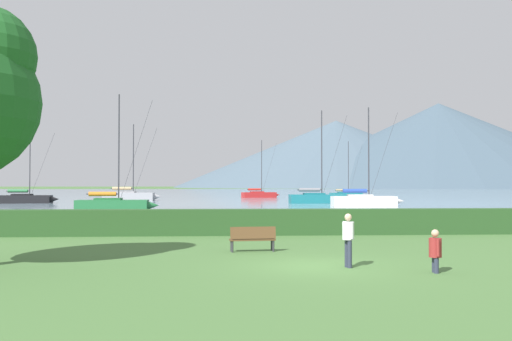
{
  "coord_description": "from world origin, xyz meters",
  "views": [
    {
      "loc": [
        -3.02,
        -17.72,
        2.57
      ],
      "look_at": [
        2.07,
        64.81,
        4.48
      ],
      "focal_mm": 40.16,
      "sensor_mm": 36.0,
      "label": 1
    }
  ],
  "objects_px": {
    "sailboat_slip_8": "(318,198)",
    "park_bench_under_tree": "(253,238)",
    "sailboat_slip_0": "(346,195)",
    "person_seated_viewer": "(435,249)",
    "sailboat_slip_7": "(259,194)",
    "sailboat_slip_10": "(365,200)",
    "sailboat_slip_5": "(26,198)",
    "sailboat_slip_3": "(114,204)",
    "person_standing_walker": "(348,236)",
    "sailboat_slip_6": "(130,196)"
  },
  "relations": [
    {
      "from": "sailboat_slip_8",
      "to": "park_bench_under_tree",
      "type": "bearing_deg",
      "value": -104.21
    },
    {
      "from": "sailboat_slip_0",
      "to": "person_seated_viewer",
      "type": "height_order",
      "value": "sailboat_slip_0"
    },
    {
      "from": "sailboat_slip_7",
      "to": "sailboat_slip_10",
      "type": "xyz_separation_m",
      "value": [
        9.29,
        -40.85,
        0.09
      ]
    },
    {
      "from": "sailboat_slip_0",
      "to": "sailboat_slip_7",
      "type": "height_order",
      "value": "sailboat_slip_7"
    },
    {
      "from": "sailboat_slip_0",
      "to": "sailboat_slip_5",
      "type": "distance_m",
      "value": 54.7
    },
    {
      "from": "sailboat_slip_0",
      "to": "sailboat_slip_8",
      "type": "bearing_deg",
      "value": -116.51
    },
    {
      "from": "sailboat_slip_3",
      "to": "sailboat_slip_5",
      "type": "xyz_separation_m",
      "value": [
        -15.52,
        22.48,
        -0.01
      ]
    },
    {
      "from": "sailboat_slip_3",
      "to": "person_standing_walker",
      "type": "relative_size",
      "value": 6.66
    },
    {
      "from": "person_standing_walker",
      "to": "sailboat_slip_5",
      "type": "bearing_deg",
      "value": 102.15
    },
    {
      "from": "sailboat_slip_5",
      "to": "sailboat_slip_6",
      "type": "xyz_separation_m",
      "value": [
        11.68,
        11.44,
        0.1
      ]
    },
    {
      "from": "person_standing_walker",
      "to": "sailboat_slip_0",
      "type": "bearing_deg",
      "value": 63.33
    },
    {
      "from": "sailboat_slip_5",
      "to": "park_bench_under_tree",
      "type": "height_order",
      "value": "sailboat_slip_5"
    },
    {
      "from": "sailboat_slip_10",
      "to": "person_seated_viewer",
      "type": "height_order",
      "value": "sailboat_slip_10"
    },
    {
      "from": "sailboat_slip_6",
      "to": "sailboat_slip_7",
      "type": "height_order",
      "value": "sailboat_slip_6"
    },
    {
      "from": "sailboat_slip_8",
      "to": "sailboat_slip_0",
      "type": "bearing_deg",
      "value": 68.47
    },
    {
      "from": "sailboat_slip_0",
      "to": "person_standing_walker",
      "type": "bearing_deg",
      "value": -109.36
    },
    {
      "from": "sailboat_slip_0",
      "to": "sailboat_slip_8",
      "type": "relative_size",
      "value": 0.84
    },
    {
      "from": "sailboat_slip_10",
      "to": "person_seated_viewer",
      "type": "xyz_separation_m",
      "value": [
        -10.25,
        -48.34,
        -0.01
      ]
    },
    {
      "from": "sailboat_slip_0",
      "to": "sailboat_slip_3",
      "type": "xyz_separation_m",
      "value": [
        -32.81,
        -48.08,
        0.08
      ]
    },
    {
      "from": "sailboat_slip_7",
      "to": "person_standing_walker",
      "type": "xyz_separation_m",
      "value": [
        -3.23,
        -88.0,
        0.36
      ]
    },
    {
      "from": "sailboat_slip_3",
      "to": "park_bench_under_tree",
      "type": "height_order",
      "value": "sailboat_slip_3"
    },
    {
      "from": "sailboat_slip_3",
      "to": "sailboat_slip_7",
      "type": "height_order",
      "value": "sailboat_slip_3"
    },
    {
      "from": "sailboat_slip_5",
      "to": "park_bench_under_tree",
      "type": "bearing_deg",
      "value": -67.13
    },
    {
      "from": "sailboat_slip_3",
      "to": "sailboat_slip_10",
      "type": "xyz_separation_m",
      "value": [
        26.47,
        10.07,
        0.05
      ]
    },
    {
      "from": "sailboat_slip_6",
      "to": "person_seated_viewer",
      "type": "relative_size",
      "value": 9.34
    },
    {
      "from": "sailboat_slip_3",
      "to": "sailboat_slip_8",
      "type": "relative_size",
      "value": 0.9
    },
    {
      "from": "sailboat_slip_7",
      "to": "sailboat_slip_0",
      "type": "bearing_deg",
      "value": -23.96
    },
    {
      "from": "park_bench_under_tree",
      "to": "sailboat_slip_3",
      "type": "bearing_deg",
      "value": 103.0
    },
    {
      "from": "sailboat_slip_5",
      "to": "sailboat_slip_7",
      "type": "xyz_separation_m",
      "value": [
        32.7,
        28.44,
        -0.02
      ]
    },
    {
      "from": "park_bench_under_tree",
      "to": "person_seated_viewer",
      "type": "bearing_deg",
      "value": -53.39
    },
    {
      "from": "sailboat_slip_7",
      "to": "person_seated_viewer",
      "type": "xyz_separation_m",
      "value": [
        -0.96,
        -89.19,
        0.07
      ]
    },
    {
      "from": "sailboat_slip_0",
      "to": "park_bench_under_tree",
      "type": "height_order",
      "value": "sailboat_slip_0"
    },
    {
      "from": "sailboat_slip_8",
      "to": "sailboat_slip_7",
      "type": "bearing_deg",
      "value": 98.49
    },
    {
      "from": "sailboat_slip_5",
      "to": "sailboat_slip_6",
      "type": "height_order",
      "value": "sailboat_slip_6"
    },
    {
      "from": "sailboat_slip_0",
      "to": "sailboat_slip_7",
      "type": "distance_m",
      "value": 15.89
    },
    {
      "from": "sailboat_slip_0",
      "to": "sailboat_slip_6",
      "type": "xyz_separation_m",
      "value": [
        -36.65,
        -14.16,
        0.17
      ]
    },
    {
      "from": "sailboat_slip_8",
      "to": "sailboat_slip_10",
      "type": "distance_m",
      "value": 10.67
    },
    {
      "from": "sailboat_slip_10",
      "to": "person_standing_walker",
      "type": "distance_m",
      "value": 48.78
    },
    {
      "from": "sailboat_slip_0",
      "to": "person_standing_walker",
      "type": "relative_size",
      "value": 6.22
    },
    {
      "from": "sailboat_slip_6",
      "to": "sailboat_slip_8",
      "type": "bearing_deg",
      "value": -25.64
    },
    {
      "from": "sailboat_slip_5",
      "to": "person_seated_viewer",
      "type": "distance_m",
      "value": 68.54
    },
    {
      "from": "sailboat_slip_0",
      "to": "sailboat_slip_6",
      "type": "distance_m",
      "value": 39.29
    },
    {
      "from": "sailboat_slip_7",
      "to": "sailboat_slip_10",
      "type": "bearing_deg",
      "value": -90.87
    },
    {
      "from": "sailboat_slip_0",
      "to": "sailboat_slip_5",
      "type": "height_order",
      "value": "sailboat_slip_0"
    },
    {
      "from": "sailboat_slip_3",
      "to": "person_standing_walker",
      "type": "bearing_deg",
      "value": -70.6
    },
    {
      "from": "sailboat_slip_3",
      "to": "person_seated_viewer",
      "type": "xyz_separation_m",
      "value": [
        16.22,
        -38.27,
        0.04
      ]
    },
    {
      "from": "sailboat_slip_5",
      "to": "person_standing_walker",
      "type": "bearing_deg",
      "value": -66.62
    },
    {
      "from": "sailboat_slip_3",
      "to": "person_standing_walker",
      "type": "xyz_separation_m",
      "value": [
        13.95,
        -37.08,
        0.33
      ]
    },
    {
      "from": "sailboat_slip_10",
      "to": "person_standing_walker",
      "type": "xyz_separation_m",
      "value": [
        -12.52,
        -47.15,
        0.27
      ]
    },
    {
      "from": "park_bench_under_tree",
      "to": "person_standing_walker",
      "type": "height_order",
      "value": "person_standing_walker"
    }
  ]
}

